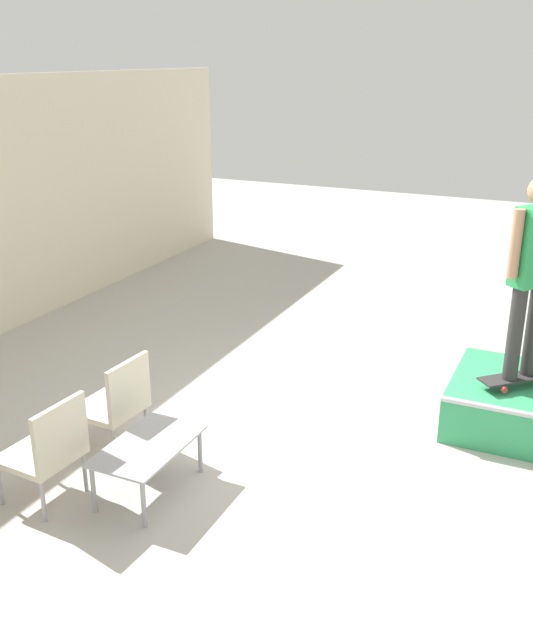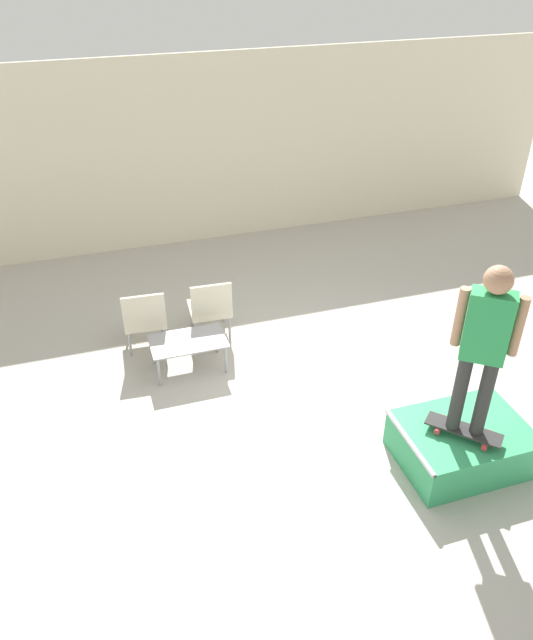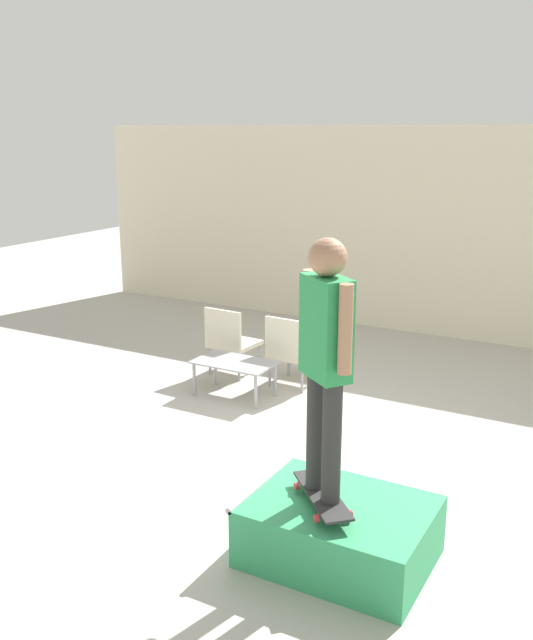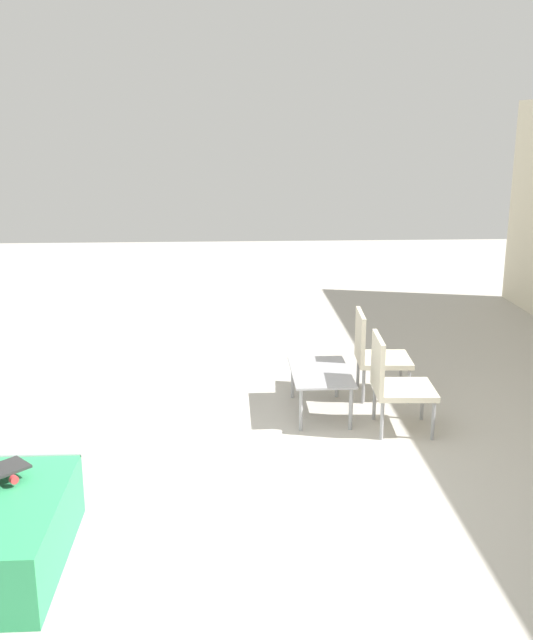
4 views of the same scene
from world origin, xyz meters
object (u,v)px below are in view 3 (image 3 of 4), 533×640
Objects in this scene: coffee_table at (235,365)px; patio_chair_left at (230,339)px; skate_ramp_box at (339,531)px; skateboard_on_ramp at (322,495)px; person_skater at (326,348)px; patio_chair_right at (291,349)px.

patio_chair_left reaches higher than coffee_table.
skate_ramp_box is 1.41× the size of coffee_table.
skate_ramp_box is at bearing -45.45° from coffee_table.
skateboard_on_ramp is at bearing -135.32° from skate_ramp_box.
person_skater is 3.51m from coffee_table.
skate_ramp_box is at bearing 80.97° from person_skater.
person_skater is 2.06× the size of patio_chair_right.
coffee_table is at bearing 178.59° from skateboard_on_ramp.
patio_chair_left reaches higher than skate_ramp_box.
coffee_table is (-2.21, 2.44, -0.15)m from skateboard_on_ramp.
coffee_table is 0.73m from patio_chair_right.
skateboard_on_ramp reaches higher than skate_ramp_box.
patio_chair_right is at bearing 167.03° from skateboard_on_ramp.
person_skater is (0.00, 0.00, 1.06)m from skateboard_on_ramp.
patio_chair_left is (-0.43, 0.59, 0.10)m from coffee_table.
person_skater is (-0.09, -0.09, 1.36)m from skate_ramp_box.
skateboard_on_ramp is 4.02m from patio_chair_left.
skateboard_on_ramp reaches higher than coffee_table.
coffee_table is 0.74m from patio_chair_left.
skateboard_on_ramp is 3.52m from patio_chair_right.
person_skater reaches higher than patio_chair_right.
patio_chair_right is (-1.80, 3.03, -1.12)m from person_skater.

